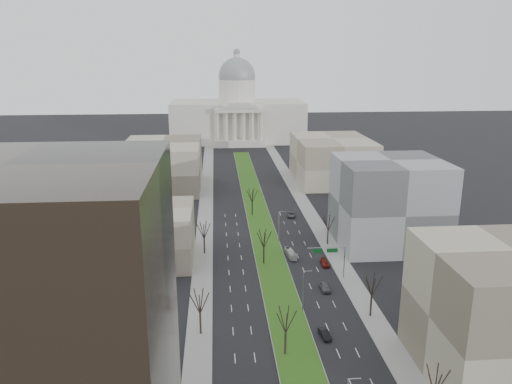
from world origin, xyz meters
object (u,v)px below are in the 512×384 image
car_grey_far (291,215)px  box_van (291,254)px  car_black (325,334)px  car_grey_near (325,287)px  car_red (325,263)px

car_grey_far → box_van: (-5.22, -33.67, 0.26)m
car_black → car_grey_far: size_ratio=0.84×
car_black → box_van: size_ratio=0.61×
car_grey_near → car_black: car_grey_near is taller
car_red → car_grey_far: 39.85m
car_grey_near → box_van: (-4.92, 19.68, 0.15)m
car_grey_far → car_black: bearing=-86.8°
car_red → box_van: (-7.84, 6.10, 0.29)m
car_grey_near → car_red: car_grey_near is taller
car_grey_near → car_black: size_ratio=1.12×
car_red → box_van: 9.93m
car_grey_near → car_black: (-4.22, -19.19, -0.11)m
car_red → car_grey_far: size_ratio=0.92×
car_black → car_grey_far: 72.68m
car_red → box_van: box_van is taller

